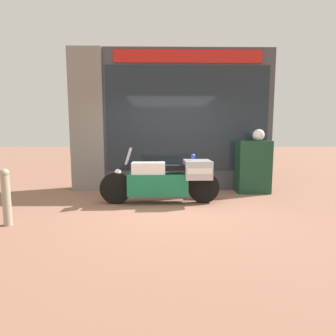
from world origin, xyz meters
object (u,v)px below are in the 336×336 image
at_px(paramedic_motorcycle, 168,178).
at_px(white_helmet, 259,135).
at_px(utility_cabinet, 253,167).
at_px(street_bollard, 6,196).

xyz_separation_m(paramedic_motorcycle, white_helmet, (2.23, 0.97, 0.91)).
distance_m(paramedic_motorcycle, utility_cabinet, 2.39).
height_order(paramedic_motorcycle, utility_cabinet, utility_cabinet).
bearing_deg(utility_cabinet, white_helmet, -39.87).
height_order(utility_cabinet, white_helmet, white_helmet).
distance_m(utility_cabinet, street_bollard, 5.31).
distance_m(paramedic_motorcycle, white_helmet, 2.60).
bearing_deg(white_helmet, paramedic_motorcycle, -156.60).
bearing_deg(paramedic_motorcycle, white_helmet, -158.09).
height_order(paramedic_motorcycle, white_helmet, white_helmet).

